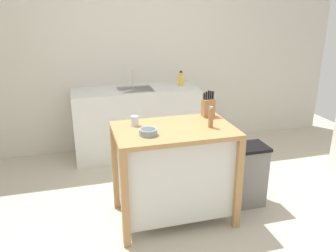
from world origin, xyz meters
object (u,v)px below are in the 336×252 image
Objects in this scene: knife_block at (208,107)px; bowl_stoneware_deep at (148,132)px; kitchen_island at (174,169)px; pepper_grinder at (211,117)px; drinking_cup at (135,121)px; bottle_spray_cleaner at (181,79)px; trash_bin at (247,175)px; sink_faucet at (133,78)px.

knife_block is 0.75m from bowl_stoneware_deep.
pepper_grinder reaches higher than kitchen_island.
bowl_stoneware_deep is 0.77× the size of pepper_grinder.
bottle_spray_cleaner is at bearing 58.33° from drinking_cup.
bowl_stoneware_deep is at bearing -76.16° from drinking_cup.
kitchen_island is 1.68× the size of trash_bin.
bowl_stoneware_deep is 1.20m from trash_bin.
trash_bin is 2.86× the size of sink_faucet.
knife_block is 1.15× the size of sink_faucet.
pepper_grinder is at bearing -12.36° from kitchen_island.
knife_block is 0.32m from pepper_grinder.
drinking_cup is (-0.32, 0.15, 0.44)m from kitchen_island.
trash_bin is (1.02, 0.15, -0.61)m from bowl_stoneware_deep.
bottle_spray_cleaner is at bearing 81.47° from pepper_grinder.
knife_block is 0.73m from drinking_cup.
kitchen_island is 0.58m from pepper_grinder.
sink_faucet is at bearing 116.45° from trash_bin.
bottle_spray_cleaner is (0.62, -0.12, -0.02)m from sink_faucet.
knife_block is at bearing -96.42° from bottle_spray_cleaner.
kitchen_island is 0.57m from drinking_cup.
drinking_cup reaches higher than trash_bin.
bowl_stoneware_deep reaches higher than trash_bin.
sink_faucet is (-0.47, 1.47, 0.02)m from knife_block.
trash_bin is at bearing -82.28° from bottle_spray_cleaner.
pepper_grinder is 0.82m from trash_bin.
bottle_spray_cleaner is (0.15, 1.34, -0.00)m from knife_block.
drinking_cup reaches higher than bowl_stoneware_deep.
pepper_grinder is at bearing -98.53° from bottle_spray_cleaner.
bowl_stoneware_deep is at bearing -156.85° from kitchen_island.
knife_block is 1.54m from sink_faucet.
pepper_grinder is at bearing 4.11° from bowl_stoneware_deep.
sink_faucet reaches higher than trash_bin.
kitchen_island is 5.44× the size of pepper_grinder.
kitchen_island is at bearing -88.00° from sink_faucet.
knife_block is 1.70× the size of bowl_stoneware_deep.
bottle_spray_cleaner is at bearing 70.48° from kitchen_island.
sink_faucet reaches higher than bowl_stoneware_deep.
bowl_stoneware_deep reaches higher than kitchen_island.
kitchen_island is 1.74m from bottle_spray_cleaner.
knife_block is (0.41, 0.23, 0.49)m from kitchen_island.
kitchen_island is 0.79m from trash_bin.
bowl_stoneware_deep is (-0.26, -0.11, 0.42)m from kitchen_island.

